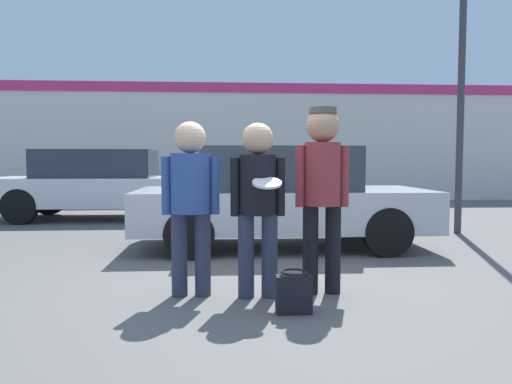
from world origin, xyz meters
name	(u,v)px	position (x,y,z in m)	size (l,w,h in m)	color
ground_plane	(252,289)	(0.00, 0.00, 0.00)	(56.00, 56.00, 0.00)	#5B5956
storefront_building	(231,142)	(0.00, 10.64, 1.86)	(24.00, 0.22, 3.65)	silver
person_left	(191,193)	(-0.59, -0.20, 0.98)	(0.54, 0.37, 1.64)	#2D3347
person_middle_with_frisbee	(258,195)	(0.04, -0.30, 0.96)	(0.51, 0.54, 1.63)	#2D3347
person_right	(322,181)	(0.66, -0.19, 1.09)	(0.52, 0.35, 1.78)	black
parked_car_near	(280,197)	(0.57, 2.41, 0.74)	(4.23, 1.92, 1.48)	#B7BABF
parked_car_far	(101,184)	(-2.92, 6.21, 0.77)	(4.64, 1.96, 1.51)	silver
street_lamp	(472,20)	(4.01, 3.54, 3.69)	(1.06, 0.35, 6.11)	#38383D
shrub	(126,186)	(-3.09, 9.92, 0.53)	(1.06, 1.06, 1.06)	#285B2D
handbag	(294,293)	(0.30, -0.80, 0.17)	(0.30, 0.23, 0.36)	black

